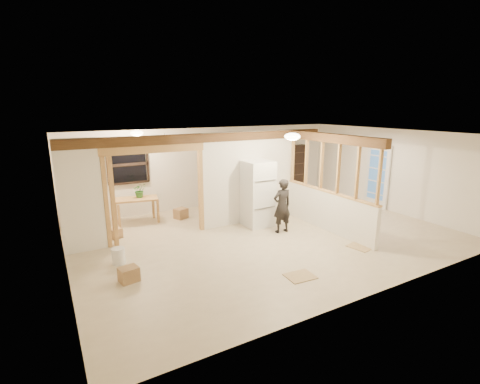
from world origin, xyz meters
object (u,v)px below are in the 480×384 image
shop_vac (79,216)px  bookshelf (295,170)px  work_table (137,211)px  refrigerator (258,194)px  woman (282,206)px

shop_vac → bookshelf: size_ratio=0.38×
work_table → shop_vac: size_ratio=1.67×
refrigerator → woman: (0.24, -0.78, -0.18)m
woman → work_table: 3.97m
work_table → bookshelf: size_ratio=0.63×
refrigerator → work_table: 3.35m
woman → shop_vac: (-4.49, 2.83, -0.36)m
woman → refrigerator: bearing=-71.3°
refrigerator → bookshelf: (3.01, 2.24, 0.02)m
refrigerator → shop_vac: 4.75m
shop_vac → bookshelf: (7.25, 0.19, 0.56)m
shop_vac → bookshelf: 7.28m
work_table → bookshelf: bearing=16.8°
woman → work_table: size_ratio=1.23×
refrigerator → bookshelf: bearing=36.7°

